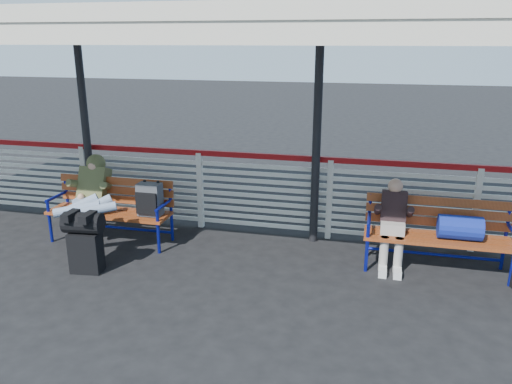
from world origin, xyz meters
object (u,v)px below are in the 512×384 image
(traveler_man, at_px, (88,202))
(bench_right, at_px, (446,228))
(companion_person, at_px, (393,223))
(luggage_stack, at_px, (85,240))
(bench_left, at_px, (124,203))

(traveler_man, bearing_deg, bench_right, 5.14)
(companion_person, bearing_deg, luggage_stack, -163.72)
(bench_left, distance_m, companion_person, 3.76)
(bench_right, relative_size, companion_person, 1.57)
(traveler_man, bearing_deg, companion_person, 5.73)
(luggage_stack, relative_size, companion_person, 0.70)
(luggage_stack, distance_m, traveler_man, 0.81)
(bench_left, bearing_deg, bench_right, 1.08)
(traveler_man, bearing_deg, luggage_stack, -63.30)
(bench_left, xyz_separation_m, traveler_man, (-0.35, -0.34, 0.10))
(bench_right, distance_m, traveler_man, 4.78)
(luggage_stack, height_order, companion_person, companion_person)
(luggage_stack, relative_size, bench_right, 0.44)
(bench_right, bearing_deg, bench_left, -178.92)
(bench_right, xyz_separation_m, traveler_man, (-4.76, -0.43, 0.11))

